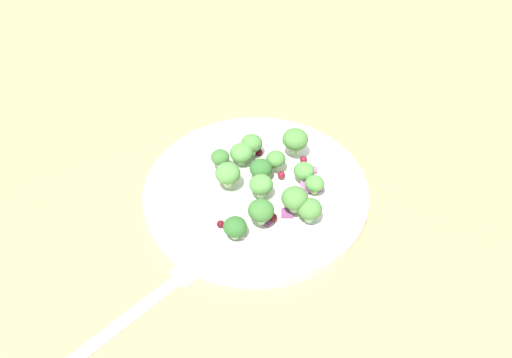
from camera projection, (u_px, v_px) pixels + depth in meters
ground_plane at (247, 191)px, 67.16cm from camera, size 180.00×180.00×2.00cm
plate at (256, 191)px, 64.59cm from camera, size 23.47×23.47×1.70cm
dressing_pool at (256, 189)px, 64.28cm from camera, size 13.61×13.61×0.20cm
broccoli_floret_0 at (295, 198)px, 60.14cm from camera, size 2.64×2.64×2.67cm
broccoli_floret_1 at (261, 185)px, 62.01cm from camera, size 2.41×2.41×2.44cm
broccoli_floret_2 at (295, 140)px, 66.05cm from camera, size 2.81×2.81×2.85cm
broccoli_floret_3 at (252, 144)px, 66.44cm from camera, size 2.34×2.34×2.37cm
broccoli_floret_4 at (219, 160)px, 64.74cm from camera, size 2.00×2.00×2.02cm
broccoli_floret_5 at (304, 171)px, 63.88cm from camera, size 2.18×2.18×2.21cm
broccoli_floret_6 at (235, 227)px, 58.77cm from camera, size 2.31×2.31×2.34cm
broccoli_floret_7 at (261, 211)px, 59.12cm from camera, size 2.57×2.57×2.60cm
broccoli_floret_8 at (260, 171)px, 63.84cm from camera, size 2.38×2.38×2.41cm
broccoli_floret_9 at (315, 183)px, 62.89cm from camera, size 2.02×2.02×2.04cm
broccoli_floret_10 at (276, 159)px, 64.69cm from camera, size 2.06×2.06×2.09cm
broccoli_floret_11 at (242, 153)px, 65.75cm from camera, size 2.52×2.52×2.56cm
broccoli_floret_12 at (310, 209)px, 59.95cm from camera, size 2.44×2.44×2.47cm
broccoli_floret_13 at (228, 174)px, 62.68cm from camera, size 2.62×2.62×2.65cm
cranberry_0 at (273, 218)px, 60.76cm from camera, size 0.85×0.85×0.85cm
cranberry_1 at (304, 160)px, 66.24cm from camera, size 0.82×0.82×0.82cm
cranberry_2 at (241, 158)px, 66.98cm from camera, size 0.93×0.93×0.93cm
cranberry_3 at (281, 175)px, 64.70cm from camera, size 0.81×0.81×0.81cm
cranberry_4 at (277, 154)px, 67.53cm from camera, size 0.70×0.70×0.70cm
cranberry_5 at (224, 225)px, 60.16cm from camera, size 0.78×0.78×0.78cm
cranberry_6 at (261, 153)px, 67.66cm from camera, size 0.87×0.87×0.87cm
onion_bit_0 at (317, 187)px, 64.10cm from camera, size 1.47×1.52×0.31cm
onion_bit_1 at (265, 221)px, 60.81cm from camera, size 1.26×1.42×0.32cm
onion_bit_2 at (306, 186)px, 63.66cm from camera, size 1.38×1.42×0.52cm
onion_bit_3 at (311, 169)px, 65.84cm from camera, size 0.95×1.34×0.35cm
onion_bit_4 at (287, 213)px, 61.35cm from camera, size 1.34×1.43×0.45cm
onion_bit_5 at (303, 196)px, 63.03cm from camera, size 1.39×0.88×0.32cm
fork at (139, 310)px, 55.12cm from camera, size 17.66×9.39×0.50cm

